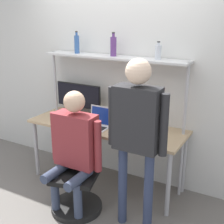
{
  "coord_description": "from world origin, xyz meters",
  "views": [
    {
      "loc": [
        1.78,
        -2.68,
        2.1
      ],
      "look_at": [
        0.34,
        -0.1,
        1.13
      ],
      "focal_mm": 50.0,
      "sensor_mm": 36.0,
      "label": 1
    }
  ],
  "objects": [
    {
      "name": "shelf_unit",
      "position": [
        0.0,
        0.53,
        1.38
      ],
      "size": [
        1.83,
        0.27,
        1.58
      ],
      "color": "silver",
      "rests_on": "ground_plane"
    },
    {
      "name": "laptop",
      "position": [
        -0.05,
        0.27,
        0.85
      ],
      "size": [
        0.28,
        0.23,
        0.24
      ],
      "color": "silver",
      "rests_on": "desk"
    },
    {
      "name": "office_chair",
      "position": [
        -0.01,
        -0.26,
        0.27
      ],
      "size": [
        0.57,
        0.57,
        0.89
      ],
      "color": "black",
      "rests_on": "ground_plane"
    },
    {
      "name": "person_standing",
      "position": [
        0.67,
        -0.24,
        1.1
      ],
      "size": [
        0.6,
        0.23,
        1.71
      ],
      "color": "#2D3856",
      "rests_on": "ground_plane"
    },
    {
      "name": "desk",
      "position": [
        0.0,
        0.35,
        0.7
      ],
      "size": [
        1.93,
        0.66,
        0.78
      ],
      "color": "tan",
      "rests_on": "ground_plane"
    },
    {
      "name": "person_seated",
      "position": [
        -0.0,
        -0.3,
        0.79
      ],
      "size": [
        0.62,
        0.47,
        1.34
      ],
      "color": "#38425B",
      "rests_on": "ground_plane"
    },
    {
      "name": "ground_plane",
      "position": [
        0.0,
        0.0,
        0.0
      ],
      "size": [
        12.0,
        12.0,
        0.0
      ],
      "primitive_type": "plane",
      "color": "slate"
    },
    {
      "name": "monitor",
      "position": [
        -0.52,
        0.53,
        1.01
      ],
      "size": [
        0.66,
        0.22,
        0.42
      ],
      "color": "black",
      "rests_on": "desk"
    },
    {
      "name": "wall_back",
      "position": [
        0.0,
        0.71,
        1.35
      ],
      "size": [
        8.0,
        0.06,
        2.7
      ],
      "color": "silver",
      "rests_on": "ground_plane"
    },
    {
      "name": "cell_phone",
      "position": [
        0.18,
        0.22,
        0.78
      ],
      "size": [
        0.07,
        0.15,
        0.01
      ],
      "color": "silver",
      "rests_on": "desk"
    },
    {
      "name": "bottle_purple",
      "position": [
        0.0,
        0.53,
        1.7
      ],
      "size": [
        0.07,
        0.07,
        0.27
      ],
      "color": "#593372",
      "rests_on": "shelf_unit"
    },
    {
      "name": "bottle_clear",
      "position": [
        0.55,
        0.53,
        1.67
      ],
      "size": [
        0.07,
        0.07,
        0.2
      ],
      "color": "silver",
      "rests_on": "shelf_unit"
    },
    {
      "name": "bottle_blue",
      "position": [
        -0.52,
        0.53,
        1.7
      ],
      "size": [
        0.06,
        0.06,
        0.27
      ],
      "color": "#335999",
      "rests_on": "shelf_unit"
    }
  ]
}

